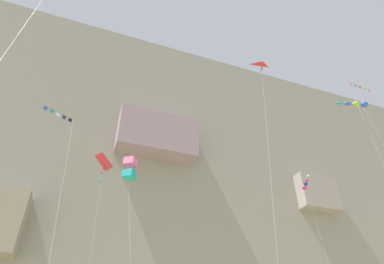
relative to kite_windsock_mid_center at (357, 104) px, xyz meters
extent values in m
cube|color=gray|center=(-18.73, 37.29, 1.94)|extent=(180.00, 25.07, 58.07)
cube|color=gray|center=(-18.73, 23.49, 6.13)|extent=(13.31, 4.71, 7.45)
cube|color=gray|center=(12.67, 23.75, 0.88)|extent=(8.15, 2.62, 6.61)
ellipsoid|color=blue|center=(0.91, -0.24, 0.09)|extent=(1.03, 0.94, 0.76)
ellipsoid|color=#8CCC33|center=(-0.09, 0.03, 0.07)|extent=(0.99, 0.81, 0.62)
ellipsoid|color=blue|center=(-1.09, 0.30, 0.05)|extent=(0.96, 0.68, 0.49)
ellipsoid|color=teal|center=(-2.09, 0.57, 0.03)|extent=(0.92, 0.55, 0.35)
cylinder|color=black|center=(2.89, 0.85, 4.69)|extent=(3.98, 0.11, 0.02)
cube|color=pink|center=(1.30, 0.81, 4.48)|extent=(0.35, 0.05, 0.39)
cube|color=green|center=(2.09, 0.83, 4.48)|extent=(0.35, 0.03, 0.39)
cube|color=#CC3399|center=(2.89, 0.85, 4.48)|extent=(0.35, 0.04, 0.39)
cube|color=#8CCC33|center=(3.68, 0.86, 4.48)|extent=(0.35, 0.06, 0.39)
cube|color=pink|center=(4.48, 0.88, 4.48)|extent=(0.35, 0.06, 0.39)
pyramid|color=red|center=(-15.16, -3.63, -2.45)|extent=(1.62, 1.16, 0.41)
cube|color=#CC3399|center=(-15.09, -3.17, -2.50)|extent=(0.12, 0.47, 0.50)
cylinder|color=silver|center=(-16.43, -3.79, -14.73)|extent=(2.69, 1.25, 24.48)
cube|color=red|center=(-27.29, 8.97, -8.37)|extent=(2.12, 1.10, 2.28)
cylinder|color=black|center=(-27.29, 8.97, -8.37)|extent=(0.47, 0.50, 1.83)
cube|color=pink|center=(-27.24, 8.97, -9.24)|extent=(0.25, 0.17, 0.14)
cube|color=purple|center=(-27.31, 8.97, -9.73)|extent=(0.20, 0.22, 0.14)
cube|color=#38B2D1|center=(-27.28, 8.97, -10.21)|extent=(0.19, 0.23, 0.14)
cube|color=teal|center=(-27.25, 8.97, -10.69)|extent=(0.24, 0.19, 0.14)
cylinder|color=silver|center=(-27.04, 8.05, -17.82)|extent=(0.50, 1.87, 18.31)
ellipsoid|color=#CC3399|center=(5.65, 18.76, -1.33)|extent=(1.08, 1.18, 0.87)
ellipsoid|color=navy|center=(5.24, 17.80, -1.18)|extent=(0.94, 1.10, 0.73)
ellipsoid|color=#CC3399|center=(4.83, 16.85, -1.04)|extent=(0.80, 1.03, 0.60)
ellipsoid|color=white|center=(4.42, 15.89, -0.90)|extent=(0.67, 0.96, 0.46)
cylinder|color=black|center=(-31.85, 1.82, -8.66)|extent=(2.41, 1.18, 0.02)
cube|color=black|center=(-30.89, 2.29, -8.84)|extent=(0.27, 0.15, 0.32)
cube|color=navy|center=(-31.37, 2.05, -8.84)|extent=(0.28, 0.17, 0.32)
cube|color=white|center=(-31.85, 1.82, -8.84)|extent=(0.28, 0.16, 0.32)
cube|color=teal|center=(-32.33, 1.59, -8.84)|extent=(0.27, 0.15, 0.32)
cube|color=blue|center=(-32.81, 1.35, -8.84)|extent=(0.27, 0.15, 0.32)
cylinder|color=silver|center=(-29.92, -0.63, -17.82)|extent=(1.47, 6.08, 18.32)
cube|color=pink|center=(-25.00, 5.97, -9.66)|extent=(1.46, 1.46, 0.73)
cube|color=teal|center=(-25.00, 5.97, -11.00)|extent=(1.46, 1.46, 0.73)
cylinder|color=black|center=(-24.53, 5.97, -10.33)|extent=(0.04, 0.04, 1.96)
cylinder|color=black|center=(-25.47, 5.97, -10.33)|extent=(0.04, 0.04, 1.96)
cylinder|color=silver|center=(-24.44, 3.68, -19.17)|extent=(1.12, 4.59, 15.61)
camera|label=1|loc=(-28.74, -21.40, -25.44)|focal=30.73mm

